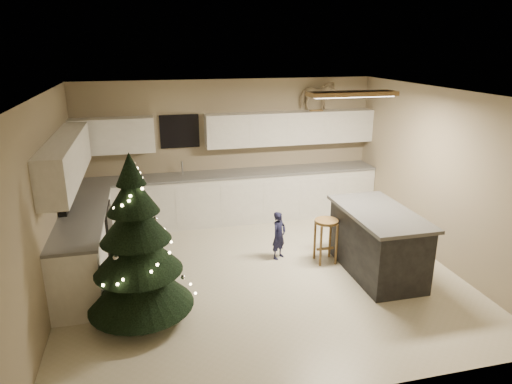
# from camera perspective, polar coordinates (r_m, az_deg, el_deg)

# --- Properties ---
(ground_plane) EXTENTS (5.50, 5.50, 0.00)m
(ground_plane) POSITION_cam_1_polar(r_m,az_deg,el_deg) (6.76, 0.72, -10.21)
(ground_plane) COLOR beige
(room_shell) EXTENTS (5.52, 5.02, 2.61)m
(room_shell) POSITION_cam_1_polar(r_m,az_deg,el_deg) (6.14, 0.98, 4.36)
(room_shell) COLOR gray
(room_shell) RESTS_ON ground_plane
(cabinetry) EXTENTS (5.50, 3.20, 2.00)m
(cabinetry) POSITION_cam_1_polar(r_m,az_deg,el_deg) (7.83, -8.76, -0.35)
(cabinetry) COLOR white
(cabinetry) RESTS_ON ground_plane
(island) EXTENTS (0.90, 1.70, 0.95)m
(island) POSITION_cam_1_polar(r_m,az_deg,el_deg) (6.85, 14.90, -6.02)
(island) COLOR black
(island) RESTS_ON ground_plane
(bar_stool) EXTENTS (0.36, 0.36, 0.68)m
(bar_stool) POSITION_cam_1_polar(r_m,az_deg,el_deg) (7.00, 8.76, -4.76)
(bar_stool) COLOR olive
(bar_stool) RESTS_ON ground_plane
(christmas_tree) EXTENTS (1.30, 1.26, 2.08)m
(christmas_tree) POSITION_cam_1_polar(r_m,az_deg,el_deg) (5.55, -14.59, -7.60)
(christmas_tree) COLOR #3F2816
(christmas_tree) RESTS_ON ground_plane
(toddler) EXTENTS (0.33, 0.31, 0.76)m
(toddler) POSITION_cam_1_polar(r_m,az_deg,el_deg) (7.09, 2.89, -5.43)
(toddler) COLOR #1B1D3F
(toddler) RESTS_ON ground_plane
(rocking_horse) EXTENTS (0.65, 0.35, 0.55)m
(rocking_horse) POSITION_cam_1_polar(r_m,az_deg,el_deg) (8.73, 7.62, 11.87)
(rocking_horse) COLOR olive
(rocking_horse) RESTS_ON cabinetry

